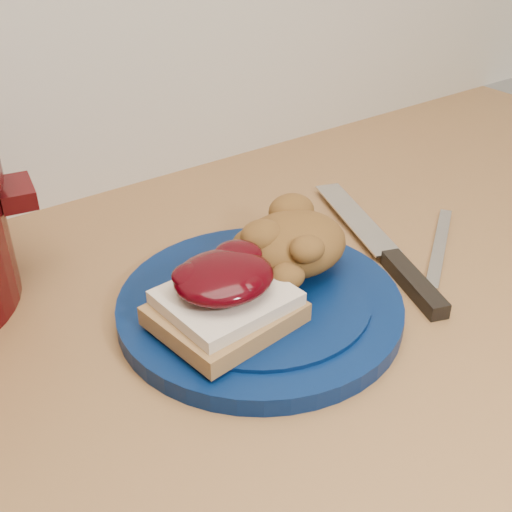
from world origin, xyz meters
TOP-DOWN VIEW (x-y plane):
  - plate at (0.04, 1.47)m, footprint 0.27×0.27m
  - sandwich at (-0.00, 1.46)m, footprint 0.12×0.11m
  - stuffing_mound at (0.10, 1.49)m, footprint 0.11×0.10m
  - chef_knife at (0.20, 1.45)m, footprint 0.12×0.27m
  - butter_knife at (0.27, 1.45)m, footprint 0.15×0.11m

SIDE VIEW (x-z plane):
  - butter_knife at x=0.27m, z-range 0.90..0.91m
  - chef_knife at x=0.20m, z-range 0.90..0.92m
  - plate at x=0.04m, z-range 0.90..0.92m
  - sandwich at x=0.00m, z-range 0.92..0.97m
  - stuffing_mound at x=0.10m, z-range 0.92..0.98m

